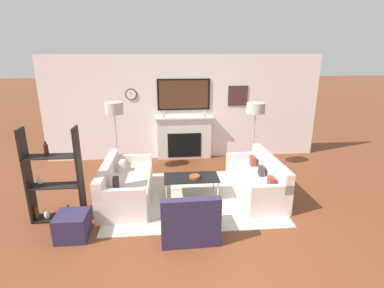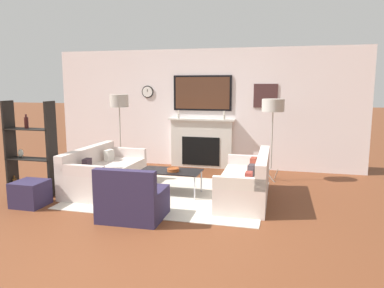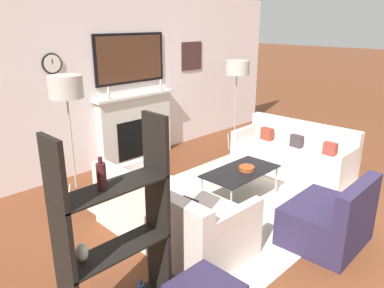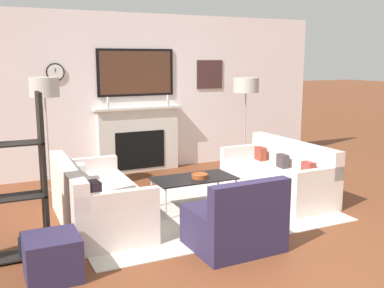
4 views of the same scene
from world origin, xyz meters
name	(u,v)px [view 2 (image 2 of 4)]	position (x,y,z in m)	size (l,w,h in m)	color
ground_plane	(120,242)	(0.00, 0.00, 0.00)	(60.00, 60.00, 0.00)	brown
fireplace_wall	(203,114)	(0.00, 4.44, 1.24)	(7.19, 0.28, 2.70)	white
area_rug	(172,194)	(0.00, 2.07, 0.01)	(3.22, 2.47, 0.01)	beige
couch_left	(104,174)	(-1.30, 2.07, 0.28)	(0.90, 1.79, 0.76)	beige
couch_right	(247,184)	(1.31, 2.07, 0.28)	(0.81, 1.83, 0.79)	beige
armchair	(132,201)	(-0.17, 0.78, 0.27)	(0.89, 0.76, 0.78)	#2B2341
coffee_table	(171,172)	(-0.02, 2.09, 0.40)	(1.06, 0.56, 0.42)	black
decorative_bowl	(173,170)	(0.04, 2.04, 0.46)	(0.22, 0.22, 0.06)	#9C461D
floor_lamp_left	(119,102)	(-1.63, 3.49, 1.53)	(0.40, 0.40, 1.70)	#9E998E
floor_lamp_right	(273,106)	(1.63, 3.49, 1.48)	(0.43, 0.43, 1.63)	#9E998E
shelf_unit	(30,153)	(-2.38, 1.49, 0.73)	(0.87, 0.28, 1.63)	black
ottoman	(30,193)	(-1.97, 0.92, 0.20)	(0.47, 0.47, 0.40)	#2B2341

